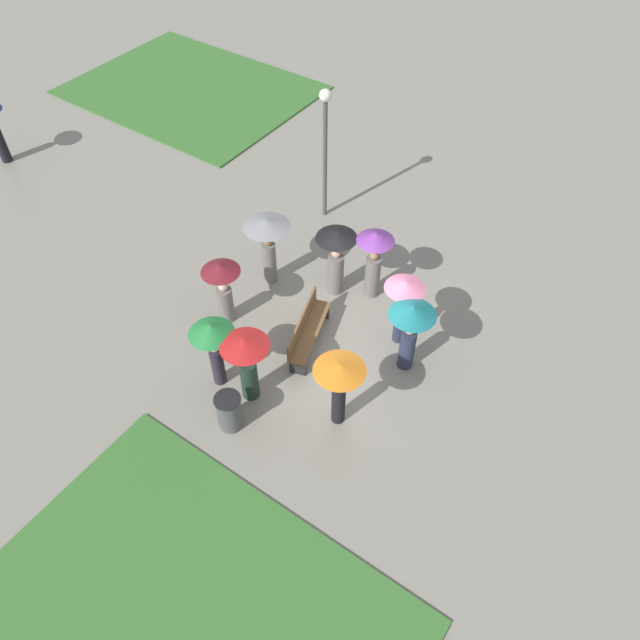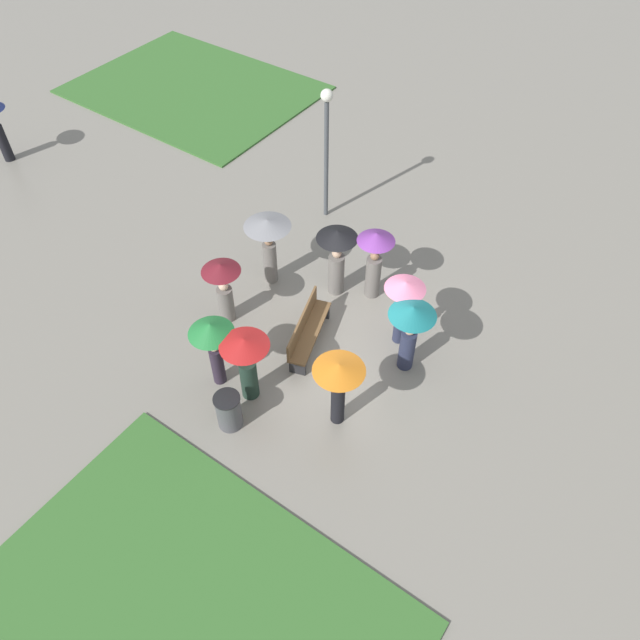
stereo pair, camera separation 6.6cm
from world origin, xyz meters
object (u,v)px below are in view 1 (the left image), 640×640
trash_bin (229,411)px  crowd_person_green (213,339)px  crowd_person_grey (268,238)px  lamp_post (325,137)px  crowd_person_purple (374,256)px  crowd_person_red (247,358)px  crowd_person_black (336,253)px  crowd_person_teal (411,325)px  crowd_person_maroon (223,285)px  crowd_person_orange (339,379)px  crowd_person_pink (403,299)px  park_bench (307,329)px

trash_bin → crowd_person_green: (0.73, 0.94, 0.95)m
crowd_person_grey → crowd_person_green: bearing=153.3°
lamp_post → crowd_person_purple: lamp_post is taller
crowd_person_red → crowd_person_black: size_ratio=0.94×
crowd_person_red → crowd_person_teal: crowd_person_teal is taller
crowd_person_purple → crowd_person_green: 4.43m
crowd_person_black → crowd_person_maroon: (-2.29, 1.59, -0.12)m
crowd_person_teal → crowd_person_grey: (0.45, 4.20, 0.05)m
lamp_post → crowd_person_orange: size_ratio=2.05×
crowd_person_maroon → crowd_person_grey: bearing=72.2°
lamp_post → crowd_person_orange: 7.02m
crowd_person_red → crowd_person_green: bearing=-123.5°
crowd_person_teal → crowd_person_pink: 0.77m
park_bench → trash_bin: 2.71m
lamp_post → crowd_person_red: lamp_post is taller
crowd_person_red → crowd_person_orange: size_ratio=0.99×
crowd_person_purple → crowd_person_green: crowd_person_purple is taller
crowd_person_grey → park_bench: bearing=-166.1°
crowd_person_teal → crowd_person_purple: crowd_person_purple is taller
crowd_person_green → crowd_person_teal: bearing=85.1°
crowd_person_orange → crowd_person_green: size_ratio=1.00×
trash_bin → crowd_person_orange: bearing=-51.7°
lamp_post → crowd_person_orange: lamp_post is taller
park_bench → crowd_person_maroon: crowd_person_maroon is taller
park_bench → trash_bin: bearing=162.0°
crowd_person_black → crowd_person_teal: bearing=-91.8°
crowd_person_teal → crowd_person_grey: crowd_person_grey is taller
lamp_post → crowd_person_teal: lamp_post is taller
crowd_person_pink → crowd_person_maroon: crowd_person_pink is taller
crowd_person_purple → crowd_person_pink: 1.61m
crowd_person_black → crowd_person_grey: crowd_person_grey is taller
crowd_person_pink → crowd_person_green: size_ratio=1.01×
lamp_post → crowd_person_purple: (-1.96, -2.78, -1.22)m
crowd_person_red → crowd_person_pink: (3.20, -1.82, 0.10)m
crowd_person_purple → park_bench: bearing=70.0°
lamp_post → trash_bin: size_ratio=4.22×
trash_bin → crowd_person_red: (0.83, 0.15, 0.78)m
crowd_person_black → crowd_person_green: crowd_person_black is taller
crowd_person_purple → crowd_person_orange: bearing=100.4°
crowd_person_teal → park_bench: bearing=-139.9°
crowd_person_purple → crowd_person_grey: (-1.05, 2.37, 0.14)m
crowd_person_grey → crowd_person_orange: bearing=-169.1°
crowd_person_grey → crowd_person_green: (-3.19, -1.07, 0.01)m
crowd_person_purple → crowd_person_orange: size_ratio=1.06×
crowd_person_pink → crowd_person_purple: bearing=-75.4°
crowd_person_red → crowd_person_pink: bearing=109.2°
crowd_person_red → crowd_person_teal: bearing=97.2°
trash_bin → crowd_person_grey: bearing=27.2°
crowd_person_pink → trash_bin: bearing=27.1°
crowd_person_black → crowd_person_orange: crowd_person_black is taller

